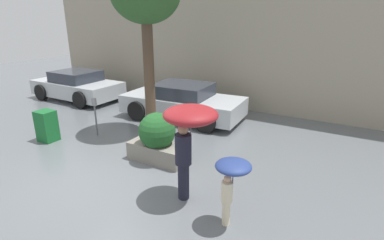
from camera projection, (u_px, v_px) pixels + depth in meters
ground_plane at (114, 175)px, 6.81m from camera, size 40.00×40.00×0.00m
building_facade at (231, 29)px, 11.17m from camera, size 18.00×0.30×6.00m
planter_box at (157, 139)px, 7.35m from camera, size 1.48×0.91×1.24m
person_adult at (189, 126)px, 5.46m from camera, size 1.01×1.01×1.91m
person_child at (232, 175)px, 4.87m from camera, size 0.60×0.60×1.23m
parked_car_near at (183, 102)px, 10.52m from camera, size 4.30×2.24×1.24m
parked_car_far at (77, 86)px, 13.01m from camera, size 3.97×2.09×1.24m
parking_meter at (95, 109)px, 8.89m from camera, size 0.14×0.14×1.15m
newspaper_box at (47, 126)px, 8.61m from camera, size 0.50×0.44×0.90m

